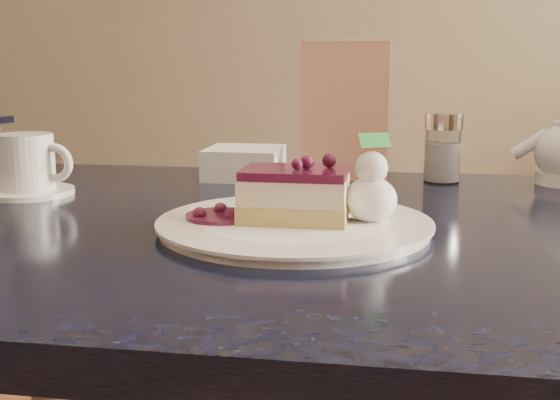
% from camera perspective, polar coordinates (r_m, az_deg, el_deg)
% --- Properties ---
extents(main_table, '(1.29, 0.92, 0.77)m').
position_cam_1_polar(main_table, '(0.89, 1.63, -6.76)').
color(main_table, black).
rests_on(main_table, ground).
extents(dessert_plate, '(0.31, 0.31, 0.01)m').
position_cam_1_polar(dessert_plate, '(0.82, 1.18, -2.09)').
color(dessert_plate, white).
rests_on(dessert_plate, main_table).
extents(cheesecake_slice, '(0.13, 0.10, 0.06)m').
position_cam_1_polar(cheesecake_slice, '(0.81, 1.19, 0.41)').
color(cheesecake_slice, '#E5C460').
rests_on(cheesecake_slice, dessert_plate).
extents(whipped_cream, '(0.06, 0.06, 0.05)m').
position_cam_1_polar(whipped_cream, '(0.81, 7.38, 0.07)').
color(whipped_cream, white).
rests_on(whipped_cream, dessert_plate).
extents(berry_sauce, '(0.08, 0.08, 0.01)m').
position_cam_1_polar(berry_sauce, '(0.83, -4.85, -1.33)').
color(berry_sauce, '#3F0E26').
rests_on(berry_sauce, dessert_plate).
extents(coffee_set, '(0.14, 0.13, 0.09)m').
position_cam_1_polar(coffee_set, '(1.09, -19.79, 2.49)').
color(coffee_set, white).
rests_on(coffee_set, main_table).
extents(menu_card, '(0.15, 0.04, 0.23)m').
position_cam_1_polar(menu_card, '(1.16, 5.28, 7.18)').
color(menu_card, beige).
rests_on(menu_card, main_table).
extents(sugar_shaker, '(0.06, 0.06, 0.11)m').
position_cam_1_polar(sugar_shaker, '(1.16, 13.10, 4.21)').
color(sugar_shaker, white).
rests_on(sugar_shaker, main_table).
extents(napkin_stack, '(0.13, 0.13, 0.05)m').
position_cam_1_polar(napkin_stack, '(1.18, -2.92, 3.03)').
color(napkin_stack, white).
rests_on(napkin_stack, main_table).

